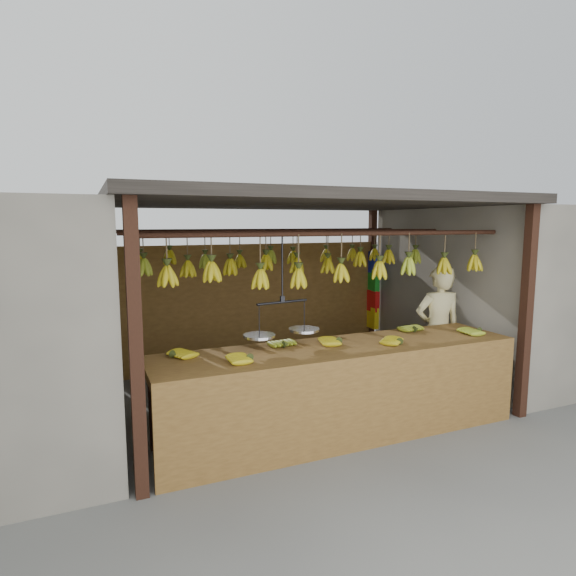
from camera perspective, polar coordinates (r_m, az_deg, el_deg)
name	(u,v)px	position (r m, az deg, el deg)	size (l,w,h in m)	color
ground	(298,396)	(6.02, 1.15, -12.71)	(80.00, 80.00, 0.00)	#5B5B57
stall	(287,234)	(5.95, -0.11, 6.46)	(4.30, 3.30, 2.40)	black
neighbor_right	(519,288)	(7.90, 25.70, 0.03)	(3.00, 3.00, 2.30)	slate
counter	(346,368)	(4.74, 6.91, -9.40)	(3.72, 0.85, 0.96)	brown
hanging_bananas	(298,263)	(5.67, 1.20, 2.96)	(3.65, 2.23, 0.38)	#AF9B12
balance_scale	(282,328)	(4.59, -0.67, -4.77)	(0.78, 0.36, 0.95)	black
vendor	(438,331)	(6.14, 17.34, -4.87)	(0.58, 0.38, 1.60)	beige
bag_bundles	(373,290)	(7.84, 10.07, -0.27)	(0.08, 0.26, 1.24)	#1426BF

